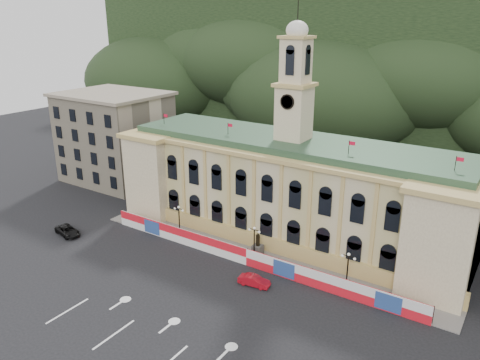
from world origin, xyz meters
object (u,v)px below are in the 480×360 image
Objects in this scene: lamp_center at (254,240)px; black_suv at (68,231)px; statue at (258,249)px; red_sedan at (254,281)px.

lamp_center is 30.89m from black_suv.
statue is 2.14m from lamp_center.
red_sedan is at bearing -61.98° from statue.
statue is 0.67× the size of black_suv.
lamp_center is (0.00, -1.00, 1.89)m from statue.
statue reaches higher than red_sedan.
lamp_center is 1.17× the size of red_sedan.
lamp_center reaches higher than black_suv.
black_suv is at bearing -161.59° from lamp_center.
red_sedan is 33.13m from black_suv.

